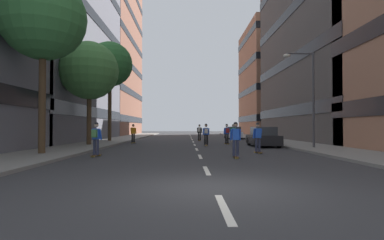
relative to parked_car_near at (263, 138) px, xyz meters
name	(u,v)px	position (x,y,z in m)	size (l,w,h in m)	color
ground_plane	(193,142)	(-5.22, 7.35, -0.70)	(138.66, 138.66, 0.00)	#333335
sidewalk_left	(116,140)	(-13.59, 10.24, -0.63)	(3.89, 63.55, 0.14)	gray
sidewalk_right	(268,140)	(3.15, 10.24, -0.63)	(3.89, 63.55, 0.14)	gray
lane_markings	(193,142)	(-5.22, 7.24, -0.70)	(0.16, 52.20, 0.01)	silver
building_left_mid	(22,23)	(-23.64, 9.60, 11.97)	(16.35, 23.01, 25.15)	slate
building_left_far	(89,31)	(-23.64, 32.30, 18.11)	(16.35, 22.19, 37.44)	brown
building_right_mid	(360,19)	(13.20, 9.60, 12.67)	(16.35, 23.79, 26.56)	#4C4744
building_right_far	(290,81)	(13.20, 32.30, 9.17)	(16.35, 16.38, 19.56)	#9E6B51
parked_car_near	(263,138)	(0.00, 0.00, 0.00)	(1.82, 4.40, 1.52)	black
parked_car_mid	(233,133)	(0.00, 15.15, 0.00)	(1.82, 4.40, 1.52)	silver
street_tree_near	(110,65)	(-13.59, 7.29, 7.07)	(4.48, 4.48, 9.91)	#4C3823
street_tree_mid	(43,18)	(-13.59, -7.18, 6.64)	(4.52, 4.52, 9.49)	#4C3823
street_tree_far	(89,71)	(-13.59, 0.74, 5.25)	(4.56, 4.56, 8.11)	#4C3823
streetlamp_right	(308,89)	(2.39, -2.84, 3.44)	(2.13, 0.30, 6.50)	#3F3F44
skater_0	(96,137)	(-10.58, -7.71, 0.32)	(0.57, 0.92, 1.78)	brown
skater_1	(227,133)	(-2.36, 3.27, 0.32)	(0.57, 0.92, 1.78)	brown
skater_2	(133,133)	(-10.82, 4.94, 0.29)	(0.56, 0.92, 1.78)	brown
skater_3	(233,132)	(-1.37, 6.18, 0.32)	(0.56, 0.92, 1.78)	brown
skater_4	(206,133)	(-4.34, 0.95, 0.32)	(0.53, 0.90, 1.78)	brown
skater_5	(199,131)	(-4.50, 9.48, 0.32)	(0.57, 0.92, 1.78)	brown
skater_6	(236,138)	(-3.51, -8.57, 0.29)	(0.53, 0.90, 1.78)	brown
skater_7	(258,136)	(-1.77, -5.82, 0.29)	(0.56, 0.92, 1.78)	brown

